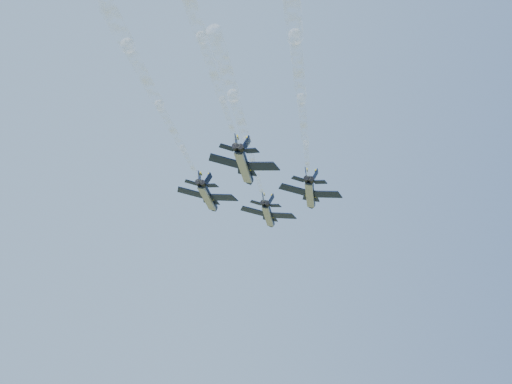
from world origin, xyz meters
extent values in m
cylinder|color=black|center=(2.04, 8.28, 107.54)|extent=(5.29, 11.50, 1.75)
cone|color=black|center=(4.21, 14.82, 107.54)|extent=(2.38, 2.70, 1.75)
ellipsoid|color=black|center=(3.07, 11.05, 108.01)|extent=(1.59, 2.29, 0.87)
cube|color=gray|center=(1.93, 8.31, 106.99)|extent=(4.54, 10.25, 0.65)
cube|color=black|center=(-0.94, 8.53, 108.07)|extent=(4.98, 2.81, 1.20)
cube|color=yellow|center=(-0.45, 9.93, 108.16)|extent=(4.83, 0.33, 1.20)
cube|color=black|center=(4.55, 6.71, 106.84)|extent=(5.65, 5.18, 1.20)
cube|color=yellow|center=(5.03, 8.11, 106.93)|extent=(4.07, 3.10, 1.20)
cube|color=black|center=(-1.38, 3.61, 107.92)|extent=(2.32, 1.53, 0.59)
cube|color=black|center=(2.01, 2.49, 107.16)|extent=(2.61, 2.51, 0.59)
cube|color=black|center=(0.06, 3.78, 108.89)|extent=(0.96, 1.93, 2.26)
cube|color=black|center=(1.43, 3.32, 108.58)|extent=(1.79, 2.21, 2.03)
cylinder|color=black|center=(-0.26, 2.60, 107.54)|extent=(1.41, 1.35, 1.13)
cylinder|color=black|center=(0.47, 2.36, 107.38)|extent=(1.41, 1.35, 1.13)
cylinder|color=black|center=(-11.13, -0.72, 107.54)|extent=(5.29, 11.50, 1.75)
cone|color=black|center=(-8.96, 5.82, 107.54)|extent=(2.38, 2.70, 1.75)
ellipsoid|color=black|center=(-10.10, 2.05, 108.01)|extent=(1.59, 2.29, 0.87)
cube|color=gray|center=(-11.24, -0.68, 106.99)|extent=(4.54, 10.25, 0.65)
cube|color=black|center=(-14.11, -0.47, 108.07)|extent=(4.98, 2.81, 1.20)
cube|color=yellow|center=(-13.63, 0.93, 108.16)|extent=(4.83, 0.33, 1.20)
cube|color=black|center=(-8.62, -2.29, 106.84)|extent=(5.65, 5.18, 1.20)
cube|color=yellow|center=(-8.14, -0.89, 106.93)|extent=(4.07, 3.10, 1.20)
cube|color=black|center=(-14.56, -5.38, 107.92)|extent=(2.32, 1.53, 0.59)
cube|color=black|center=(-11.17, -6.51, 107.16)|extent=(2.61, 2.51, 0.59)
cube|color=black|center=(-13.12, -5.22, 108.89)|extent=(0.96, 1.93, 2.26)
cube|color=black|center=(-11.74, -5.68, 108.58)|extent=(1.79, 2.21, 2.03)
cylinder|color=black|center=(-13.43, -6.40, 107.54)|extent=(1.41, 1.35, 1.13)
cylinder|color=black|center=(-12.71, -6.64, 107.38)|extent=(1.41, 1.35, 1.13)
cylinder|color=black|center=(6.67, -5.89, 107.54)|extent=(5.29, 11.50, 1.75)
cone|color=black|center=(8.84, 0.65, 107.54)|extent=(2.38, 2.70, 1.75)
ellipsoid|color=black|center=(7.69, -3.12, 108.01)|extent=(1.59, 2.29, 0.87)
cube|color=gray|center=(6.56, -5.86, 106.99)|extent=(4.54, 10.25, 0.65)
cube|color=black|center=(3.69, -5.64, 108.07)|extent=(4.98, 2.81, 1.20)
cube|color=yellow|center=(4.17, -4.24, 108.16)|extent=(4.83, 0.33, 1.20)
cube|color=black|center=(9.18, -7.46, 106.84)|extent=(5.65, 5.18, 1.20)
cube|color=yellow|center=(9.66, -6.06, 106.93)|extent=(4.07, 3.10, 1.20)
cube|color=black|center=(3.24, -10.55, 107.92)|extent=(2.32, 1.53, 0.59)
cube|color=black|center=(6.63, -11.68, 107.16)|extent=(2.61, 2.51, 0.59)
cube|color=black|center=(4.68, -10.39, 108.89)|extent=(0.96, 1.93, 2.26)
cube|color=black|center=(6.05, -10.85, 108.58)|extent=(1.79, 2.21, 2.03)
cylinder|color=black|center=(4.36, -11.57, 107.54)|extent=(1.41, 1.35, 1.13)
cylinder|color=black|center=(5.09, -11.81, 107.38)|extent=(1.41, 1.35, 1.13)
cylinder|color=black|center=(-7.18, -16.88, 107.54)|extent=(5.29, 11.50, 1.75)
cone|color=black|center=(-5.01, -10.34, 107.54)|extent=(2.38, 2.70, 1.75)
ellipsoid|color=black|center=(-6.16, -14.11, 108.01)|extent=(1.59, 2.29, 0.87)
cube|color=gray|center=(-7.29, -16.85, 106.99)|extent=(4.54, 10.25, 0.65)
cube|color=black|center=(-10.16, -16.63, 108.07)|extent=(4.98, 2.81, 1.20)
cube|color=yellow|center=(-9.68, -15.23, 108.16)|extent=(4.83, 0.33, 1.20)
cube|color=black|center=(-4.67, -18.45, 106.84)|extent=(5.65, 5.18, 1.20)
cube|color=yellow|center=(-4.19, -17.05, 106.93)|extent=(4.07, 3.10, 1.20)
cube|color=black|center=(-10.61, -21.55, 107.92)|extent=(2.32, 1.53, 0.59)
cube|color=black|center=(-7.22, -22.67, 107.16)|extent=(2.61, 2.51, 0.59)
cube|color=black|center=(-9.17, -21.38, 108.89)|extent=(0.96, 1.93, 2.26)
cube|color=black|center=(-7.80, -21.84, 108.58)|extent=(1.79, 2.21, 2.03)
cylinder|color=black|center=(-9.49, -22.56, 107.54)|extent=(1.41, 1.35, 1.13)
cylinder|color=black|center=(-8.76, -22.80, 107.38)|extent=(1.41, 1.35, 1.13)
cylinder|color=white|center=(-1.94, -3.73, 107.54)|extent=(5.07, 12.94, 0.93)
cylinder|color=white|center=(-5.89, -15.66, 107.54)|extent=(5.41, 13.05, 1.28)
cylinder|color=white|center=(-9.85, -27.59, 107.54)|extent=(5.80, 13.18, 1.69)
cylinder|color=white|center=(-13.80, -39.52, 107.54)|extent=(6.25, 13.33, 2.17)
cylinder|color=white|center=(-15.11, -12.73, 107.54)|extent=(5.07, 12.94, 0.93)
cylinder|color=white|center=(-19.06, -24.66, 107.54)|extent=(5.41, 13.05, 1.28)
cylinder|color=white|center=(-23.02, -36.59, 107.54)|extent=(5.80, 13.18, 1.69)
cylinder|color=white|center=(-26.97, -48.52, 107.54)|extent=(6.25, 13.33, 2.17)
cylinder|color=white|center=(2.69, -17.90, 107.54)|extent=(5.07, 12.94, 0.93)
cylinder|color=white|center=(-1.27, -29.83, 107.54)|extent=(5.41, 13.05, 1.28)
cylinder|color=white|center=(-5.22, -41.76, 107.54)|extent=(5.80, 13.18, 1.69)
cylinder|color=white|center=(-9.18, -53.69, 107.54)|extent=(6.25, 13.33, 2.17)
cylinder|color=white|center=(-11.16, -28.89, 107.54)|extent=(5.07, 12.94, 0.93)
cylinder|color=white|center=(-15.12, -40.82, 107.54)|extent=(5.41, 13.05, 1.28)
cylinder|color=white|center=(-19.07, -52.75, 107.54)|extent=(5.80, 13.18, 1.69)
camera|label=1|loc=(-20.87, -98.43, 74.40)|focal=40.00mm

